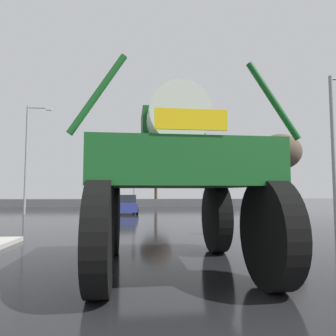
{
  "coord_description": "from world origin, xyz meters",
  "views": [
    {
      "loc": [
        0.52,
        0.03,
        1.78
      ],
      "look_at": [
        1.27,
        9.93,
        2.54
      ],
      "focal_mm": 32.86,
      "sensor_mm": 36.0,
      "label": 1
    }
  ],
  "objects_px": {
    "traffic_signal_far_left": "(134,177)",
    "streetlight_far_left": "(28,154)",
    "traffic_signal_near_right": "(268,172)",
    "bare_tree_far_center": "(156,163)",
    "sedan_ahead": "(125,205)",
    "oversize_sprayer": "(174,177)",
    "bare_tree_right": "(280,152)"
  },
  "relations": [
    {
      "from": "sedan_ahead",
      "to": "traffic_signal_far_left",
      "type": "height_order",
      "value": "traffic_signal_far_left"
    },
    {
      "from": "traffic_signal_far_left",
      "to": "bare_tree_right",
      "type": "xyz_separation_m",
      "value": [
        10.86,
        -5.79,
        1.63
      ]
    },
    {
      "from": "bare_tree_far_center",
      "to": "sedan_ahead",
      "type": "bearing_deg",
      "value": -103.4
    },
    {
      "from": "sedan_ahead",
      "to": "traffic_signal_far_left",
      "type": "distance_m",
      "value": 3.13
    },
    {
      "from": "sedan_ahead",
      "to": "bare_tree_right",
      "type": "xyz_separation_m",
      "value": [
        11.51,
        -3.8,
        3.95
      ]
    },
    {
      "from": "oversize_sprayer",
      "to": "bare_tree_right",
      "type": "height_order",
      "value": "bare_tree_right"
    },
    {
      "from": "bare_tree_far_center",
      "to": "traffic_signal_near_right",
      "type": "bearing_deg",
      "value": -82.55
    },
    {
      "from": "bare_tree_far_center",
      "to": "oversize_sprayer",
      "type": "bearing_deg",
      "value": -91.24
    },
    {
      "from": "traffic_signal_near_right",
      "to": "bare_tree_far_center",
      "type": "height_order",
      "value": "bare_tree_far_center"
    },
    {
      "from": "sedan_ahead",
      "to": "bare_tree_far_center",
      "type": "xyz_separation_m",
      "value": [
        2.97,
        12.46,
        4.62
      ]
    },
    {
      "from": "traffic_signal_far_left",
      "to": "streetlight_far_left",
      "type": "xyz_separation_m",
      "value": [
        -8.36,
        -2.46,
        1.77
      ]
    },
    {
      "from": "traffic_signal_far_left",
      "to": "streetlight_far_left",
      "type": "distance_m",
      "value": 8.89
    },
    {
      "from": "oversize_sprayer",
      "to": "traffic_signal_far_left",
      "type": "distance_m",
      "value": 20.41
    },
    {
      "from": "bare_tree_right",
      "to": "bare_tree_far_center",
      "type": "relative_size",
      "value": 0.85
    },
    {
      "from": "oversize_sprayer",
      "to": "traffic_signal_near_right",
      "type": "relative_size",
      "value": 1.65
    },
    {
      "from": "sedan_ahead",
      "to": "streetlight_far_left",
      "type": "xyz_separation_m",
      "value": [
        -7.7,
        -0.47,
        4.09
      ]
    },
    {
      "from": "traffic_signal_near_right",
      "to": "oversize_sprayer",
      "type": "bearing_deg",
      "value": -132.95
    },
    {
      "from": "sedan_ahead",
      "to": "streetlight_far_left",
      "type": "height_order",
      "value": "streetlight_far_left"
    },
    {
      "from": "traffic_signal_near_right",
      "to": "streetlight_far_left",
      "type": "xyz_separation_m",
      "value": [
        -14.11,
        13.45,
        2.26
      ]
    },
    {
      "from": "streetlight_far_left",
      "to": "bare_tree_right",
      "type": "bearing_deg",
      "value": -9.85
    },
    {
      "from": "sedan_ahead",
      "to": "bare_tree_far_center",
      "type": "bearing_deg",
      "value": -20.67
    },
    {
      "from": "traffic_signal_far_left",
      "to": "bare_tree_far_center",
      "type": "height_order",
      "value": "bare_tree_far_center"
    },
    {
      "from": "sedan_ahead",
      "to": "bare_tree_far_center",
      "type": "height_order",
      "value": "bare_tree_far_center"
    },
    {
      "from": "streetlight_far_left",
      "to": "bare_tree_far_center",
      "type": "bearing_deg",
      "value": 50.46
    },
    {
      "from": "traffic_signal_near_right",
      "to": "bare_tree_far_center",
      "type": "relative_size",
      "value": 0.5
    },
    {
      "from": "traffic_signal_far_left",
      "to": "bare_tree_right",
      "type": "relative_size",
      "value": 0.69
    },
    {
      "from": "sedan_ahead",
      "to": "traffic_signal_near_right",
      "type": "xyz_separation_m",
      "value": [
        6.41,
        -13.91,
        1.83
      ]
    },
    {
      "from": "bare_tree_right",
      "to": "sedan_ahead",
      "type": "bearing_deg",
      "value": 161.72
    },
    {
      "from": "sedan_ahead",
      "to": "streetlight_far_left",
      "type": "relative_size",
      "value": 0.49
    },
    {
      "from": "oversize_sprayer",
      "to": "bare_tree_far_center",
      "type": "bearing_deg",
      "value": -4.02
    },
    {
      "from": "oversize_sprayer",
      "to": "traffic_signal_near_right",
      "type": "distance_m",
      "value": 6.05
    },
    {
      "from": "sedan_ahead",
      "to": "bare_tree_right",
      "type": "bearing_deg",
      "value": -115.55
    }
  ]
}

